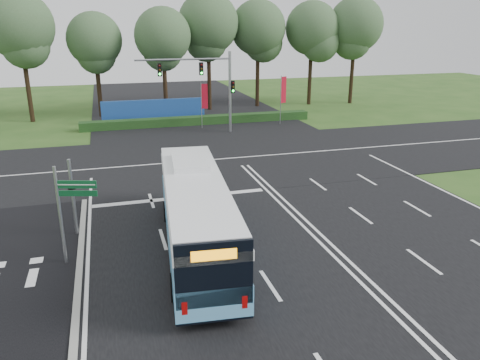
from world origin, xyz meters
name	(u,v)px	position (x,y,z in m)	size (l,w,h in m)	color
ground	(300,224)	(0.00, 0.00, 0.00)	(120.00, 120.00, 0.00)	#294D19
road_main	(300,223)	(0.00, 0.00, 0.02)	(20.00, 120.00, 0.04)	black
road_cross	(234,158)	(0.00, 12.00, 0.03)	(120.00, 14.00, 0.05)	black
bike_path	(7,295)	(-12.50, -3.00, 0.03)	(5.00, 18.00, 0.06)	black
kerb_strip	(78,285)	(-10.10, -3.00, 0.06)	(0.25, 18.00, 0.12)	gray
city_bus	(196,213)	(-5.32, -1.35, 1.69)	(3.55, 11.89, 3.36)	#5EA9DA
pedestrian_signal	(73,195)	(-10.31, 1.63, 1.97)	(0.33, 0.42, 3.60)	gray
street_sign	(68,204)	(-10.30, -1.15, 2.57)	(1.54, 0.52, 4.09)	gray
banner_flag_mid	(204,99)	(0.10, 22.58, 2.73)	(0.62, 0.11, 4.17)	gray
banner_flag_right	(283,93)	(7.70, 22.46, 3.00)	(0.65, 0.29, 4.61)	gray
traffic_light_gantry	(210,80)	(0.21, 20.50, 4.66)	(8.41, 0.28, 7.00)	gray
hedge	(199,120)	(0.00, 24.50, 0.40)	(22.00, 1.20, 0.80)	#143212
blue_hoarding	(154,111)	(-4.00, 27.00, 1.10)	(10.00, 0.30, 2.20)	navy
eucalyptus_row	(194,29)	(1.09, 31.86, 8.66)	(46.88, 9.02, 12.52)	black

